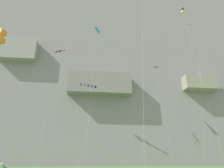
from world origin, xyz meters
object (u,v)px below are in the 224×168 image
at_px(kite_diamond_far_left, 97,33).
at_px(kite_box_mid_left, 1,37).
at_px(kite_banner_high_center, 193,44).
at_px(kite_delta_low_center, 159,71).
at_px(kite_banner_near_cliff, 88,88).
at_px(kite_box_low_left, 183,12).
at_px(kite_windsock_low_right, 60,51).

height_order(kite_diamond_far_left, kite_box_mid_left, kite_diamond_far_left).
bearing_deg(kite_banner_high_center, kite_delta_low_center, 133.35).
xyz_separation_m(kite_banner_high_center, kite_banner_near_cliff, (-25.41, 3.56, -11.31)).
height_order(kite_delta_low_center, kite_banner_near_cliff, kite_delta_low_center).
relative_size(kite_diamond_far_left, kite_box_mid_left, 1.69).
height_order(kite_diamond_far_left, kite_box_low_left, kite_box_low_left).
height_order(kite_box_low_left, kite_windsock_low_right, kite_box_low_left).
distance_m(kite_banner_high_center, kite_banner_near_cliff, 28.04).
relative_size(kite_box_mid_left, kite_windsock_low_right, 0.73).
bearing_deg(kite_windsock_low_right, kite_diamond_far_left, -11.83).
xyz_separation_m(kite_diamond_far_left, kite_banner_high_center, (23.79, -3.25, -3.58)).
relative_size(kite_box_low_left, kite_windsock_low_right, 1.26).
relative_size(kite_box_low_left, kite_box_mid_left, 1.72).
bearing_deg(kite_box_low_left, kite_banner_near_cliff, 157.80).
bearing_deg(kite_banner_high_center, kite_box_low_left, -131.04).
xyz_separation_m(kite_box_mid_left, kite_banner_near_cliff, (13.32, 15.98, -2.01)).
distance_m(kite_diamond_far_left, kite_box_low_left, 21.18).
xyz_separation_m(kite_box_low_left, kite_banner_near_cliff, (-21.04, 8.58, -16.58)).
bearing_deg(kite_windsock_low_right, kite_banner_high_center, -8.92).
distance_m(kite_diamond_far_left, kite_banner_near_cliff, 14.98).
height_order(kite_box_mid_left, kite_delta_low_center, kite_delta_low_center).
bearing_deg(kite_banner_near_cliff, kite_banner_high_center, -7.99).
bearing_deg(kite_box_mid_left, kite_diamond_far_left, 46.36).
xyz_separation_m(kite_delta_low_center, kite_banner_high_center, (6.67, -7.07, 4.30)).
distance_m(kite_delta_low_center, kite_banner_near_cliff, 20.31).
distance_m(kite_delta_low_center, kite_banner_high_center, 10.63).
height_order(kite_diamond_far_left, kite_delta_low_center, kite_diamond_far_left).
bearing_deg(kite_diamond_far_left, kite_banner_high_center, -7.77).
xyz_separation_m(kite_box_mid_left, kite_windsock_low_right, (5.70, 17.60, 8.03)).
relative_size(kite_windsock_low_right, kite_banner_high_center, 0.80).
height_order(kite_box_low_left, kite_banner_high_center, kite_box_low_left).
xyz_separation_m(kite_box_low_left, kite_banner_high_center, (4.37, 5.02, -5.27)).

